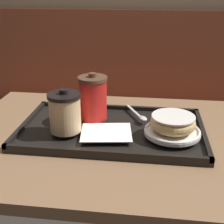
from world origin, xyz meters
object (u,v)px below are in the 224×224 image
Objects in this scene: donut_chocolate_glazed at (173,122)px; spoon at (140,116)px; coffee_cup_rear at (93,98)px; coffee_cup_front at (65,112)px.

spoon is at bearing 133.20° from donut_chocolate_glazed.
spoon is at bearing 9.14° from coffee_cup_rear.
donut_chocolate_glazed reaches higher than spoon.
spoon is (-0.09, 0.10, -0.03)m from donut_chocolate_glazed.
coffee_cup_rear is (0.06, 0.09, 0.01)m from coffee_cup_front.
coffee_cup_front is 0.92× the size of spoon.
spoon is at bearing 29.34° from coffee_cup_front.
donut_chocolate_glazed is (0.23, -0.07, -0.03)m from coffee_cup_rear.
coffee_cup_rear reaches higher than donut_chocolate_glazed.
coffee_cup_rear reaches higher than coffee_cup_front.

